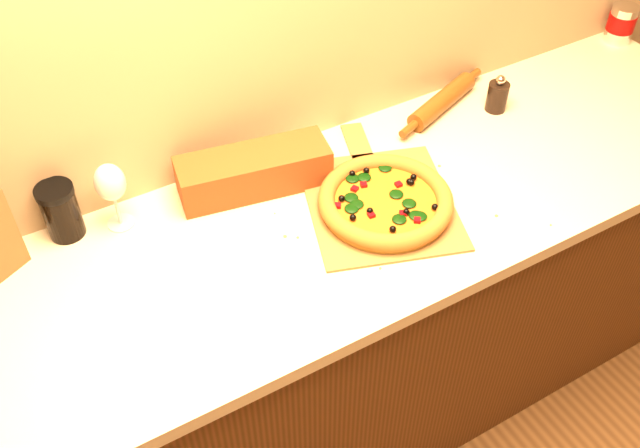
{
  "coord_description": "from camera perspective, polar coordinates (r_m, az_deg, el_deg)",
  "views": [
    {
      "loc": [
        -0.54,
        0.35,
        2.13
      ],
      "look_at": [
        0.05,
        1.38,
        0.96
      ],
      "focal_mm": 40.0,
      "sensor_mm": 36.0,
      "label": 1
    }
  ],
  "objects": [
    {
      "name": "pizza",
      "position": [
        1.78,
        5.26,
        1.82
      ],
      "size": [
        0.34,
        0.34,
        0.05
      ],
      "color": "#AF772B",
      "rests_on": "pizza_peel"
    },
    {
      "name": "dark_jar",
      "position": [
        1.79,
        -20.02,
        0.98
      ],
      "size": [
        0.09,
        0.09,
        0.14
      ],
      "color": "black",
      "rests_on": "countertop"
    },
    {
      "name": "wine_glass",
      "position": [
        1.74,
        -16.43,
        3.09
      ],
      "size": [
        0.07,
        0.07,
        0.18
      ],
      "color": "silver",
      "rests_on": "countertop"
    },
    {
      "name": "cabinet",
      "position": [
        2.09,
        -1.86,
        -10.02
      ],
      "size": [
        2.8,
        0.65,
        0.86
      ],
      "primitive_type": "cube",
      "color": "#40280D",
      "rests_on": "ground"
    },
    {
      "name": "rolling_pin",
      "position": [
        2.14,
        9.73,
        9.65
      ],
      "size": [
        0.39,
        0.17,
        0.06
      ],
      "rotation": [
        0.0,
        0.0,
        0.36
      ],
      "color": "#5F3310",
      "rests_on": "countertop"
    },
    {
      "name": "countertop",
      "position": [
        1.74,
        -2.2,
        -1.43
      ],
      "size": [
        2.84,
        0.68,
        0.04
      ],
      "primitive_type": "cube",
      "color": "beige",
      "rests_on": "cabinet"
    },
    {
      "name": "pizza_peel",
      "position": [
        1.82,
        4.73,
        1.93
      ],
      "size": [
        0.47,
        0.58,
        0.01
      ],
      "rotation": [
        0.0,
        0.0,
        -0.33
      ],
      "color": "brown",
      "rests_on": "countertop"
    },
    {
      "name": "bread_bag",
      "position": [
        1.83,
        -5.31,
        4.23
      ],
      "size": [
        0.4,
        0.19,
        0.11
      ],
      "primitive_type": "cube",
      "rotation": [
        0.0,
        0.0,
        -0.18
      ],
      "color": "brown",
      "rests_on": "countertop"
    },
    {
      "name": "coffee_canister",
      "position": [
        2.62,
        22.96,
        14.59
      ],
      "size": [
        0.09,
        0.09,
        0.12
      ],
      "color": "silver",
      "rests_on": "countertop"
    },
    {
      "name": "pepper_grinder",
      "position": [
        2.16,
        14.01,
        9.92
      ],
      "size": [
        0.06,
        0.06,
        0.11
      ],
      "color": "black",
      "rests_on": "countertop"
    }
  ]
}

